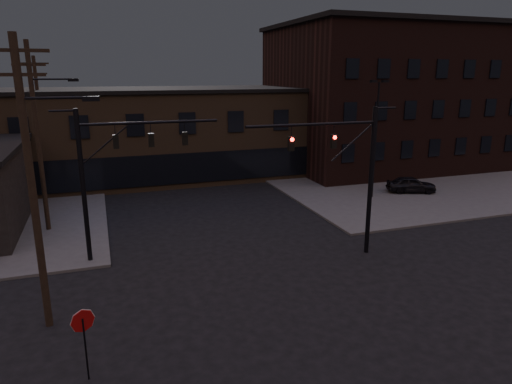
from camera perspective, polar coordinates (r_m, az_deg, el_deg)
ground at (r=19.88m, az=4.35°, el=-14.44°), size 140.00×140.00×0.00m
sidewalk_ne at (r=48.69m, az=18.04°, el=2.60°), size 30.00×30.00×0.15m
building_row at (r=44.81m, az=-9.96°, el=7.20°), size 40.00×12.00×8.00m
building_right at (r=51.04m, az=15.94°, el=11.14°), size 22.00×16.00×14.00m
traffic_signal_near at (r=24.32m, az=12.00°, el=3.14°), size 7.12×0.24×8.00m
traffic_signal_far at (r=24.34m, az=-17.98°, el=2.95°), size 7.12×0.24×8.00m
stop_sign at (r=15.98m, az=-20.76°, el=-15.65°), size 0.72×0.33×2.48m
utility_pole_near at (r=18.44m, az=-26.10°, el=1.30°), size 3.70×0.28×11.00m
utility_pole_mid at (r=30.29m, az=-25.55°, el=6.55°), size 3.70×0.28×11.50m
utility_pole_far at (r=42.30m, az=-25.31°, el=8.03°), size 2.20×0.28×11.00m
lot_light_a at (r=36.22m, az=14.80°, el=7.62°), size 1.50×0.28×9.14m
lot_light_b at (r=43.73m, az=17.78°, el=8.54°), size 1.50×0.28×9.14m
parked_car_lot_a at (r=39.43m, az=18.83°, el=0.91°), size 4.19×2.86×1.33m
parked_car_lot_b at (r=46.83m, az=19.51°, el=2.95°), size 4.79×2.26×1.35m
car_crossing at (r=43.42m, az=-1.88°, el=2.87°), size 2.00×4.86×1.56m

